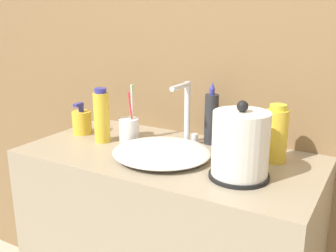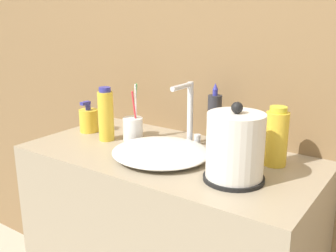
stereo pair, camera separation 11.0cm
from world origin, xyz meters
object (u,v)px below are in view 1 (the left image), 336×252
object	(u,v)px
toothbrush_cup	(129,129)
lotion_bottle	(82,122)
faucet	(186,111)
hand_cream_bottle	(211,118)
electric_kettle	(240,147)
mouthwash_bottle	(102,116)
shampoo_bottle	(276,134)

from	to	relation	value
toothbrush_cup	lotion_bottle	bearing A→B (deg)	-174.26
faucet	hand_cream_bottle	xyz separation A→B (m)	(0.08, 0.05, -0.03)
lotion_bottle	hand_cream_bottle	world-z (taller)	hand_cream_bottle
faucet	electric_kettle	xyz separation A→B (m)	(0.28, -0.20, -0.03)
electric_kettle	mouthwash_bottle	size ratio (longest dim) A/B	1.14
faucet	lotion_bottle	bearing A→B (deg)	-167.53
toothbrush_cup	mouthwash_bottle	distance (m)	0.11
electric_kettle	faucet	bearing A→B (deg)	144.54
lotion_bottle	faucet	bearing A→B (deg)	12.47
faucet	toothbrush_cup	world-z (taller)	faucet
toothbrush_cup	faucet	bearing A→B (deg)	19.19
toothbrush_cup	hand_cream_bottle	size ratio (longest dim) A/B	0.94
lotion_bottle	mouthwash_bottle	world-z (taller)	mouthwash_bottle
faucet	mouthwash_bottle	distance (m)	0.32
faucet	hand_cream_bottle	distance (m)	0.10
mouthwash_bottle	lotion_bottle	bearing A→B (deg)	163.61
faucet	shampoo_bottle	size ratio (longest dim) A/B	1.21
hand_cream_bottle	electric_kettle	bearing A→B (deg)	-51.03
shampoo_bottle	mouthwash_bottle	size ratio (longest dim) A/B	0.93
faucet	shampoo_bottle	xyz separation A→B (m)	(0.33, -0.01, -0.03)
faucet	toothbrush_cup	xyz separation A→B (m)	(-0.21, -0.07, -0.08)
mouthwash_bottle	hand_cream_bottle	xyz separation A→B (m)	(0.36, 0.18, -0.00)
faucet	electric_kettle	world-z (taller)	electric_kettle
electric_kettle	hand_cream_bottle	size ratio (longest dim) A/B	1.01
electric_kettle	lotion_bottle	size ratio (longest dim) A/B	1.83
faucet	toothbrush_cup	distance (m)	0.23
shampoo_bottle	lotion_bottle	bearing A→B (deg)	-174.06
lotion_bottle	hand_cream_bottle	distance (m)	0.52
lotion_bottle	toothbrush_cup	bearing A→B (deg)	5.74
hand_cream_bottle	shampoo_bottle	bearing A→B (deg)	-14.16
faucet	shampoo_bottle	world-z (taller)	faucet
lotion_bottle	shampoo_bottle	bearing A→B (deg)	5.94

